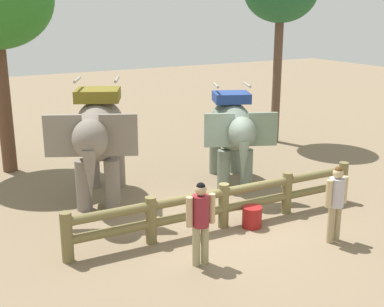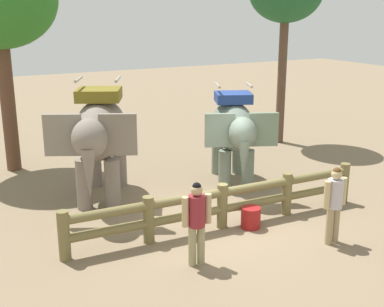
{
  "view_description": "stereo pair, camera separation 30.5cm",
  "coord_description": "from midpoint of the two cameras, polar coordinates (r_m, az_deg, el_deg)",
  "views": [
    {
      "loc": [
        -5.95,
        -9.08,
        4.88
      ],
      "look_at": [
        0.0,
        1.45,
        1.4
      ],
      "focal_mm": 47.55,
      "sensor_mm": 36.0,
      "label": 1
    },
    {
      "loc": [
        -5.68,
        -9.22,
        4.88
      ],
      "look_at": [
        0.0,
        1.45,
        1.4
      ],
      "focal_mm": 47.55,
      "sensor_mm": 36.0,
      "label": 2
    }
  ],
  "objects": [
    {
      "name": "log_fence",
      "position": [
        11.64,
        4.17,
        -5.52
      ],
      "size": [
        7.43,
        0.5,
        1.05
      ],
      "color": "brown",
      "rests_on": "ground"
    },
    {
      "name": "tourist_man_in_blue",
      "position": [
        11.18,
        16.46,
        -5.03
      ],
      "size": [
        0.6,
        0.34,
        1.7
      ],
      "color": "tan",
      "rests_on": "ground"
    },
    {
      "name": "feed_bucket",
      "position": [
        11.84,
        7.34,
        -7.14
      ],
      "size": [
        0.45,
        0.45,
        0.49
      ],
      "color": "maroon",
      "rests_on": "ground"
    },
    {
      "name": "ground_plane",
      "position": [
        11.89,
        4.07,
        -8.22
      ],
      "size": [
        60.0,
        60.0,
        0.0
      ],
      "primitive_type": "plane",
      "color": "#7E6A50"
    },
    {
      "name": "elephant_center",
      "position": [
        14.27,
        5.32,
        2.7
      ],
      "size": [
        2.5,
        3.38,
        2.85
      ],
      "color": "slate",
      "rests_on": "ground"
    },
    {
      "name": "tourist_woman_in_black",
      "position": [
        9.85,
        1.42,
        -7.23
      ],
      "size": [
        0.6,
        0.37,
        1.71
      ],
      "color": "#978F64",
      "rests_on": "ground"
    },
    {
      "name": "elephant_near_left",
      "position": [
        13.14,
        -9.68,
        2.2
      ],
      "size": [
        2.89,
        3.74,
        3.18
      ],
      "color": "gray",
      "rests_on": "ground"
    }
  ]
}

